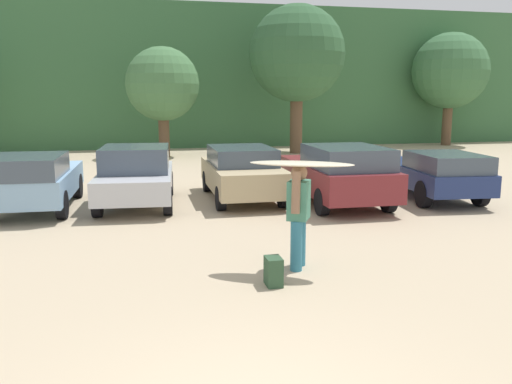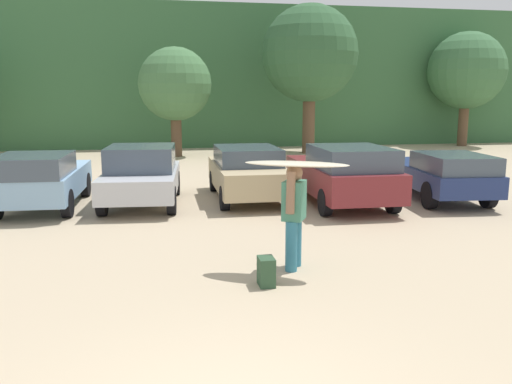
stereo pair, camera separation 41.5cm
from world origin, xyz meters
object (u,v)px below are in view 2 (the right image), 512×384
parked_car_sky_blue (41,179)px  parked_car_silver (142,174)px  parked_car_navy (440,173)px  parked_car_tan (247,172)px  person_adult (294,211)px  surfboard_cream (296,164)px  parked_car_maroon (343,173)px  backpack_dropped (266,272)px

parked_car_sky_blue → parked_car_silver: parked_car_silver is taller
parked_car_navy → parked_car_sky_blue: bearing=92.0°
parked_car_tan → person_adult: person_adult is taller
parked_car_silver → surfboard_cream: (2.65, -6.21, 0.99)m
parked_car_sky_blue → parked_car_tan: (5.47, 0.40, -0.01)m
parked_car_tan → parked_car_maroon: parked_car_maroon is taller
parked_car_sky_blue → parked_car_tan: parked_car_sky_blue is taller
parked_car_tan → person_adult: (-0.28, -6.33, 0.22)m
parked_car_tan → surfboard_cream: size_ratio=2.42×
parked_car_silver → backpack_dropped: size_ratio=9.47×
surfboard_cream → backpack_dropped: (-0.62, -0.62, -1.59)m
parked_car_maroon → parked_car_tan: bearing=63.7°
surfboard_cream → person_adult: bearing=-66.9°
backpack_dropped → parked_car_maroon: bearing=60.5°
parked_car_navy → surfboard_cream: size_ratio=2.72×
parked_car_tan → parked_car_navy: bearing=-100.8°
parked_car_silver → person_adult: person_adult is taller
person_adult → surfboard_cream: bearing=116.5°
parked_car_silver → backpack_dropped: 7.14m
parked_car_navy → backpack_dropped: bearing=139.5°
parked_car_silver → parked_car_maroon: 5.42m
parked_car_silver → surfboard_cream: size_ratio=2.40×
parked_car_tan → backpack_dropped: bearing=173.2°
backpack_dropped → parked_car_sky_blue: bearing=124.3°
backpack_dropped → person_adult: bearing=50.0°
parked_car_maroon → backpack_dropped: parked_car_maroon is taller
person_adult → parked_car_navy: bearing=-108.3°
parked_car_tan → parked_car_maroon: 2.69m
parked_car_navy → surfboard_cream: bearing=139.4°
parked_car_maroon → parked_car_navy: parked_car_maroon is taller
parked_car_maroon → parked_car_navy: 2.94m
parked_car_tan → parked_car_navy: parked_car_tan is taller
parked_car_tan → surfboard_cream: surfboard_cream is taller
parked_car_maroon → backpack_dropped: size_ratio=10.49×
person_adult → parked_car_sky_blue: bearing=-20.2°
parked_car_tan → parked_car_navy: 5.43m
parked_car_silver → person_adult: bearing=-152.0°
parked_car_navy → parked_car_maroon: bearing=98.7°
backpack_dropped → surfboard_cream: bearing=44.9°
surfboard_cream → parked_car_silver: bearing=-41.7°
surfboard_cream → backpack_dropped: 1.82m
parked_car_silver → surfboard_cream: 6.82m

